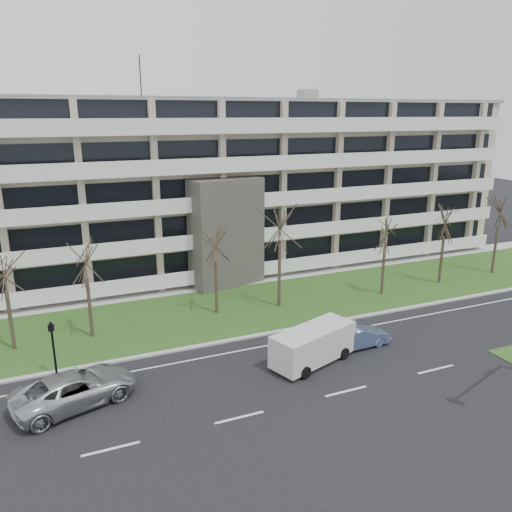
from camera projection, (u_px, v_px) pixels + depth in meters
name	position (u px, v px, depth m)	size (l,w,h in m)	color
ground	(346.00, 391.00, 26.17)	(160.00, 160.00, 0.00)	black
grass_verge	(252.00, 306.00, 37.67)	(90.00, 10.00, 0.06)	#34511B
curb	(280.00, 331.00, 33.24)	(90.00, 0.35, 0.12)	#B2B2AD
sidewalk	(227.00, 284.00, 42.54)	(90.00, 2.00, 0.08)	#B2B2AD
lane_edge_line	(290.00, 341.00, 31.92)	(90.00, 0.12, 0.01)	white
apartment_building	(201.00, 185.00, 46.47)	(60.50, 15.10, 18.75)	#B7A88E
silver_pickup	(75.00, 389.00, 24.83)	(2.80, 6.07, 1.69)	#B3B6BB
blue_sedan	(358.00, 337.00, 30.98)	(1.44, 4.13, 1.36)	#6A86B9
white_van	(314.00, 342.00, 28.98)	(5.74, 3.63, 2.09)	silver
pedestrian_signal	(53.00, 342.00, 27.11)	(0.33, 0.27, 3.26)	black
tree_1	(3.00, 267.00, 29.33)	(3.44, 3.44, 6.88)	#382B21
tree_2	(85.00, 256.00, 31.05)	(3.54, 3.54, 7.09)	#382B21
tree_3	(215.00, 239.00, 34.89)	(3.56, 3.56, 7.13)	#382B21
tree_4	(280.00, 220.00, 35.76)	(4.31, 4.31, 8.61)	#382B21
tree_5	(386.00, 231.00, 38.74)	(3.38, 3.38, 6.77)	#382B21
tree_6	(446.00, 218.00, 41.23)	(3.65, 3.65, 7.29)	#382B21
tree_7	(501.00, 207.00, 43.76)	(3.94, 3.94, 7.89)	#382B21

